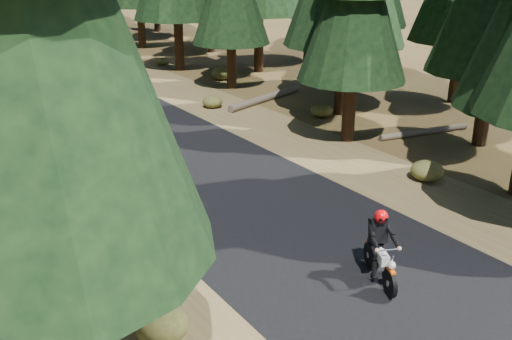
{
  "coord_description": "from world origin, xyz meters",
  "views": [
    {
      "loc": [
        -7.88,
        -10.22,
        6.58
      ],
      "look_at": [
        0.0,
        1.5,
        1.1
      ],
      "focal_mm": 40.0,
      "sensor_mm": 36.0,
      "label": 1
    }
  ],
  "objects_px": {
    "log_near": "(266,98)",
    "rider_lead": "(380,259)",
    "log_far": "(424,132)",
    "rider_follow": "(127,138)"
  },
  "relations": [
    {
      "from": "log_near",
      "to": "log_far",
      "type": "relative_size",
      "value": 1.32
    },
    {
      "from": "log_far",
      "to": "rider_lead",
      "type": "xyz_separation_m",
      "value": [
        -8.85,
        -6.39,
        0.41
      ]
    },
    {
      "from": "log_near",
      "to": "rider_lead",
      "type": "distance_m",
      "value": 15.56
    },
    {
      "from": "rider_lead",
      "to": "log_far",
      "type": "bearing_deg",
      "value": -119.66
    },
    {
      "from": "rider_lead",
      "to": "log_near",
      "type": "bearing_deg",
      "value": -91.53
    },
    {
      "from": "log_near",
      "to": "rider_lead",
      "type": "xyz_separation_m",
      "value": [
        -6.83,
        -13.97,
        0.37
      ]
    },
    {
      "from": "log_far",
      "to": "rider_follow",
      "type": "relative_size",
      "value": 1.91
    },
    {
      "from": "rider_follow",
      "to": "log_far",
      "type": "bearing_deg",
      "value": 162.52
    },
    {
      "from": "log_near",
      "to": "rider_follow",
      "type": "distance_m",
      "value": 8.85
    },
    {
      "from": "log_near",
      "to": "rider_follow",
      "type": "relative_size",
      "value": 2.52
    }
  ]
}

